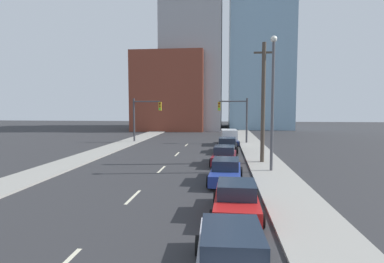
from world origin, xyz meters
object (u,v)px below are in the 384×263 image
at_px(box_truck_navy, 229,138).
at_px(sedan_silver, 232,259).
at_px(traffic_signal_left, 142,114).
at_px(sedan_black, 227,145).
at_px(utility_pole_right_mid, 263,102).
at_px(sedan_blue, 226,171).
at_px(traffic_signal_right, 238,114).
at_px(sedan_red, 236,200).
at_px(street_lamp, 273,95).
at_px(sedan_maroon, 224,156).

bearing_deg(box_truck_navy, sedan_silver, -93.41).
height_order(traffic_signal_left, sedan_black, traffic_signal_left).
bearing_deg(utility_pole_right_mid, sedan_blue, -114.26).
distance_m(traffic_signal_right, sedan_black, 8.33).
xyz_separation_m(utility_pole_right_mid, sedan_silver, (-2.87, -17.20, -4.29)).
relative_size(traffic_signal_left, box_truck_navy, 1.05).
bearing_deg(traffic_signal_right, sedan_blue, -94.54).
xyz_separation_m(traffic_signal_right, sedan_black, (-1.40, -7.64, -3.02)).
xyz_separation_m(sedan_silver, sedan_red, (0.32, 5.08, -0.03)).
xyz_separation_m(traffic_signal_right, street_lamp, (1.57, -17.01, 1.68)).
distance_m(street_lamp, sedan_silver, 14.94).
bearing_deg(traffic_signal_left, sedan_blue, -61.85).
relative_size(utility_pole_right_mid, sedan_silver, 2.05).
bearing_deg(traffic_signal_right, utility_pole_right_mid, -84.32).
bearing_deg(sedan_black, sedan_maroon, -90.82).
bearing_deg(sedan_silver, utility_pole_right_mid, 78.64).
bearing_deg(sedan_silver, traffic_signal_right, 85.31).
height_order(traffic_signal_left, box_truck_navy, traffic_signal_left).
bearing_deg(sedan_maroon, box_truck_navy, 90.71).
bearing_deg(sedan_red, sedan_silver, -92.35).
bearing_deg(sedan_silver, sedan_red, 84.51).
bearing_deg(traffic_signal_left, box_truck_navy, -7.86).
bearing_deg(sedan_red, utility_pole_right_mid, 79.36).
distance_m(street_lamp, box_truck_navy, 16.32).
relative_size(traffic_signal_right, utility_pole_right_mid, 0.59).
relative_size(traffic_signal_left, sedan_silver, 1.21).
height_order(traffic_signal_right, sedan_red, traffic_signal_right).
xyz_separation_m(utility_pole_right_mid, box_truck_navy, (-2.51, 12.09, -4.07)).
bearing_deg(box_truck_navy, street_lamp, -82.71).
height_order(traffic_signal_right, sedan_black, traffic_signal_right).
bearing_deg(sedan_blue, traffic_signal_left, 120.76).
distance_m(traffic_signal_left, sedan_silver, 32.87).
bearing_deg(street_lamp, traffic_signal_right, 95.28).
bearing_deg(traffic_signal_left, sedan_red, -66.43).
xyz_separation_m(sedan_silver, sedan_maroon, (-0.19, 16.43, 0.00)).
xyz_separation_m(street_lamp, sedan_blue, (-3.18, -3.22, -4.71)).
distance_m(traffic_signal_left, sedan_maroon, 18.23).
height_order(traffic_signal_left, sedan_red, traffic_signal_left).
xyz_separation_m(street_lamp, sedan_black, (-2.98, 9.38, -4.70)).
xyz_separation_m(street_lamp, sedan_red, (-2.76, -8.76, -4.74)).
distance_m(traffic_signal_right, sedan_maroon, 14.83).
bearing_deg(traffic_signal_left, sedan_black, -34.69).
bearing_deg(sedan_silver, sedan_black, 87.85).
height_order(traffic_signal_left, sedan_maroon, traffic_signal_left).
bearing_deg(utility_pole_right_mid, traffic_signal_left, 135.29).
bearing_deg(sedan_silver, sedan_maroon, 88.78).
height_order(sedan_blue, sedan_black, sedan_black).
bearing_deg(sedan_black, utility_pole_right_mid, -63.63).
relative_size(traffic_signal_left, sedan_black, 1.20).
bearing_deg(sedan_maroon, sedan_silver, -86.15).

